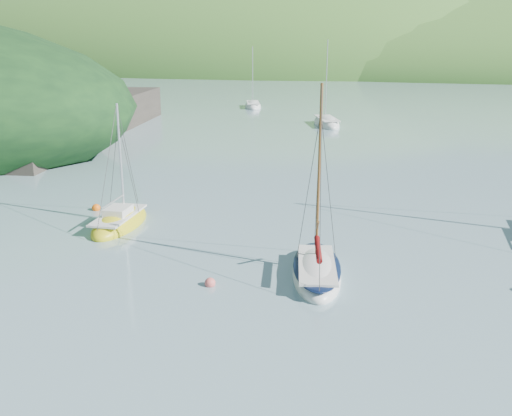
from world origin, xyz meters
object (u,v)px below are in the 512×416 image
(daysailer_white, at_px, (317,272))
(sailboat_yellow, at_px, (120,223))
(distant_sloop_a, at_px, (327,124))
(distant_sloop_c, at_px, (253,106))

(daysailer_white, height_order, sailboat_yellow, daysailer_white)
(distant_sloop_a, bearing_deg, distant_sloop_c, 111.23)
(distant_sloop_a, bearing_deg, daysailer_white, -102.82)
(daysailer_white, distance_m, distant_sloop_c, 59.61)
(distant_sloop_a, xyz_separation_m, distant_sloop_c, (-12.95, 13.76, -0.01))
(daysailer_white, height_order, distant_sloop_c, distant_sloop_c)
(distant_sloop_a, height_order, distant_sloop_c, distant_sloop_a)
(distant_sloop_a, bearing_deg, sailboat_yellow, -118.68)
(daysailer_white, relative_size, distant_sloop_a, 0.84)
(daysailer_white, distance_m, distant_sloop_a, 43.01)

